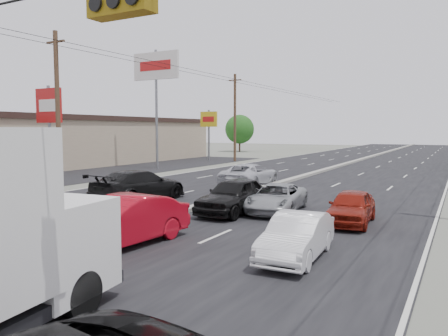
{
  "coord_description": "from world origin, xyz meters",
  "views": [
    {
      "loc": [
        10.78,
        -4.79,
        3.7
      ],
      "look_at": [
        2.63,
        9.98,
        2.2
      ],
      "focal_mm": 35.0,
      "sensor_mm": 36.0,
      "label": 1
    }
  ],
  "objects_px": {
    "tree_left_far": "(240,129)",
    "red_sedan": "(123,222)",
    "utility_pole_left_b": "(58,108)",
    "queue_car_a": "(234,196)",
    "queue_car_c": "(276,198)",
    "pole_sign_far": "(209,123)",
    "queue_car_b": "(297,237)",
    "oncoming_far": "(250,175)",
    "pole_sign_mid": "(49,111)",
    "oncoming_near": "(139,186)",
    "pole_sign_billboard": "(156,73)",
    "utility_pole_left_c": "(235,117)",
    "queue_car_e": "(351,207)"
  },
  "relations": [
    {
      "from": "tree_left_far",
      "to": "red_sedan",
      "type": "height_order",
      "value": "tree_left_far"
    },
    {
      "from": "utility_pole_left_b",
      "to": "queue_car_a",
      "type": "xyz_separation_m",
      "value": [
        14.49,
        -2.94,
        -4.33
      ]
    },
    {
      "from": "utility_pole_left_b",
      "to": "queue_car_c",
      "type": "height_order",
      "value": "utility_pole_left_b"
    },
    {
      "from": "pole_sign_far",
      "to": "red_sedan",
      "type": "xyz_separation_m",
      "value": [
        17.4,
        -34.43,
        -3.63
      ]
    },
    {
      "from": "queue_car_b",
      "to": "oncoming_far",
      "type": "height_order",
      "value": "oncoming_far"
    },
    {
      "from": "pole_sign_mid",
      "to": "oncoming_near",
      "type": "height_order",
      "value": "pole_sign_mid"
    },
    {
      "from": "pole_sign_far",
      "to": "queue_car_b",
      "type": "xyz_separation_m",
      "value": [
        22.7,
        -33.09,
        -3.77
      ]
    },
    {
      "from": "pole_sign_mid",
      "to": "oncoming_far",
      "type": "relative_size",
      "value": 1.33
    },
    {
      "from": "queue_car_c",
      "to": "oncoming_far",
      "type": "height_order",
      "value": "oncoming_far"
    },
    {
      "from": "queue_car_b",
      "to": "oncoming_far",
      "type": "distance_m",
      "value": 16.04
    },
    {
      "from": "utility_pole_left_b",
      "to": "pole_sign_billboard",
      "type": "height_order",
      "value": "pole_sign_billboard"
    },
    {
      "from": "oncoming_near",
      "to": "queue_car_c",
      "type": "bearing_deg",
      "value": -169.93
    },
    {
      "from": "utility_pole_left_c",
      "to": "pole_sign_billboard",
      "type": "xyz_separation_m",
      "value": [
        -2.0,
        -12.0,
        3.76
      ]
    },
    {
      "from": "utility_pole_left_c",
      "to": "oncoming_far",
      "type": "relative_size",
      "value": 1.9
    },
    {
      "from": "utility_pole_left_c",
      "to": "tree_left_far",
      "type": "xyz_separation_m",
      "value": [
        -9.5,
        20.0,
        -1.39
      ]
    },
    {
      "from": "utility_pole_left_b",
      "to": "queue_car_a",
      "type": "relative_size",
      "value": 2.18
    },
    {
      "from": "utility_pole_left_c",
      "to": "queue_car_e",
      "type": "distance_m",
      "value": 34.13
    },
    {
      "from": "oncoming_near",
      "to": "oncoming_far",
      "type": "bearing_deg",
      "value": -101.63
    },
    {
      "from": "queue_car_e",
      "to": "queue_car_c",
      "type": "bearing_deg",
      "value": 162.14
    },
    {
      "from": "queue_car_c",
      "to": "oncoming_near",
      "type": "bearing_deg",
      "value": 179.48
    },
    {
      "from": "red_sedan",
      "to": "queue_car_e",
      "type": "distance_m",
      "value": 8.8
    },
    {
      "from": "queue_car_c",
      "to": "queue_car_e",
      "type": "xyz_separation_m",
      "value": [
        3.5,
        -0.91,
        0.04
      ]
    },
    {
      "from": "pole_sign_far",
      "to": "queue_car_c",
      "type": "relative_size",
      "value": 1.35
    },
    {
      "from": "oncoming_far",
      "to": "utility_pole_left_b",
      "type": "bearing_deg",
      "value": 25.8
    },
    {
      "from": "pole_sign_far",
      "to": "queue_car_c",
      "type": "height_order",
      "value": "pole_sign_far"
    },
    {
      "from": "pole_sign_far",
      "to": "queue_car_a",
      "type": "relative_size",
      "value": 1.31
    },
    {
      "from": "pole_sign_far",
      "to": "queue_car_c",
      "type": "bearing_deg",
      "value": -53.9
    },
    {
      "from": "oncoming_far",
      "to": "oncoming_near",
      "type": "bearing_deg",
      "value": 72.64
    },
    {
      "from": "queue_car_b",
      "to": "oncoming_far",
      "type": "bearing_deg",
      "value": 117.04
    },
    {
      "from": "queue_car_b",
      "to": "red_sedan",
      "type": "bearing_deg",
      "value": -169.09
    },
    {
      "from": "pole_sign_mid",
      "to": "oncoming_near",
      "type": "xyz_separation_m",
      "value": [
        13.27,
        -5.5,
        -4.31
      ]
    },
    {
      "from": "utility_pole_left_b",
      "to": "pole_sign_billboard",
      "type": "bearing_deg",
      "value": 98.75
    },
    {
      "from": "utility_pole_left_b",
      "to": "red_sedan",
      "type": "xyz_separation_m",
      "value": [
        13.9,
        -9.43,
        -4.32
      ]
    },
    {
      "from": "pole_sign_far",
      "to": "oncoming_far",
      "type": "height_order",
      "value": "pole_sign_far"
    },
    {
      "from": "queue_car_b",
      "to": "utility_pole_left_b",
      "type": "bearing_deg",
      "value": 153.86
    },
    {
      "from": "oncoming_far",
      "to": "tree_left_far",
      "type": "bearing_deg",
      "value": -63.92
    },
    {
      "from": "pole_sign_far",
      "to": "queue_car_a",
      "type": "distance_m",
      "value": 33.43
    },
    {
      "from": "pole_sign_billboard",
      "to": "tree_left_far",
      "type": "distance_m",
      "value": 33.27
    },
    {
      "from": "queue_car_c",
      "to": "oncoming_far",
      "type": "relative_size",
      "value": 0.84
    },
    {
      "from": "queue_car_b",
      "to": "oncoming_near",
      "type": "xyz_separation_m",
      "value": [
        -10.43,
        5.59,
        0.17
      ]
    },
    {
      "from": "pole_sign_mid",
      "to": "queue_car_b",
      "type": "bearing_deg",
      "value": -25.08
    },
    {
      "from": "oncoming_near",
      "to": "pole_sign_mid",
      "type": "bearing_deg",
      "value": -18.39
    },
    {
      "from": "pole_sign_mid",
      "to": "queue_car_b",
      "type": "distance_m",
      "value": 26.55
    },
    {
      "from": "pole_sign_billboard",
      "to": "queue_car_e",
      "type": "xyz_separation_m",
      "value": [
        21.5,
        -15.65,
        -8.21
      ]
    },
    {
      "from": "utility_pole_left_c",
      "to": "red_sedan",
      "type": "bearing_deg",
      "value": -68.02
    },
    {
      "from": "queue_car_b",
      "to": "oncoming_near",
      "type": "height_order",
      "value": "oncoming_near"
    },
    {
      "from": "utility_pole_left_b",
      "to": "oncoming_near",
      "type": "bearing_deg",
      "value": -15.89
    },
    {
      "from": "utility_pole_left_c",
      "to": "red_sedan",
      "type": "height_order",
      "value": "utility_pole_left_c"
    },
    {
      "from": "queue_car_b",
      "to": "queue_car_a",
      "type": "bearing_deg",
      "value": 129.16
    },
    {
      "from": "red_sedan",
      "to": "queue_car_c",
      "type": "xyz_separation_m",
      "value": [
        2.1,
        7.69,
        -0.16
      ]
    }
  ]
}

